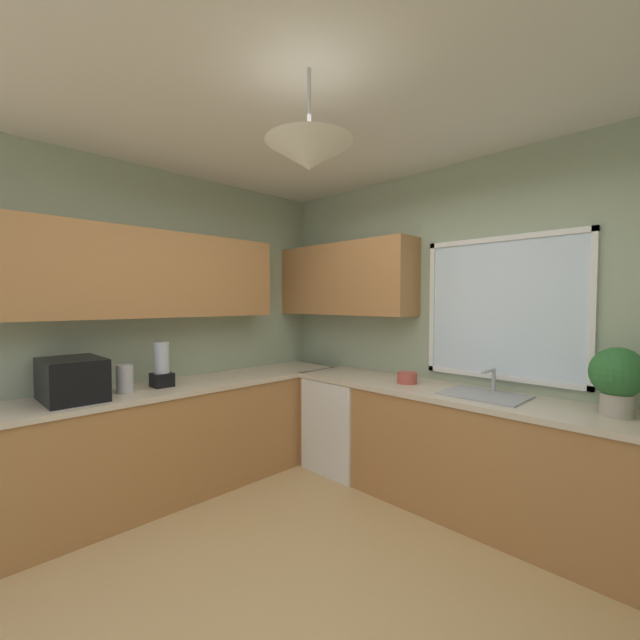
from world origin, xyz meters
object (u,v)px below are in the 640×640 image
(kettle, at_px, (125,379))
(sink_assembly, at_px, (485,394))
(bowl, at_px, (407,378))
(potted_plant, at_px, (618,377))
(microwave, at_px, (72,379))
(dishwasher, at_px, (346,423))
(blender_appliance, at_px, (162,367))

(kettle, height_order, sink_assembly, kettle)
(kettle, relative_size, bowl, 1.27)
(sink_assembly, xyz_separation_m, potted_plant, (0.77, 0.04, 0.23))
(bowl, bearing_deg, microwave, -121.49)
(bowl, bearing_deg, dishwasher, -177.36)
(potted_plant, bearing_deg, blender_appliance, -150.26)
(potted_plant, xyz_separation_m, bowl, (-1.42, -0.05, -0.19))
(potted_plant, bearing_deg, bowl, -177.98)
(dishwasher, height_order, kettle, kettle)
(potted_plant, relative_size, bowl, 2.49)
(microwave, distance_m, sink_assembly, 2.91)
(microwave, relative_size, kettle, 2.29)
(dishwasher, relative_size, potted_plant, 2.08)
(microwave, distance_m, bowl, 2.51)
(kettle, distance_m, blender_appliance, 0.30)
(bowl, height_order, blender_appliance, blender_appliance)
(microwave, height_order, potted_plant, potted_plant)
(potted_plant, bearing_deg, dishwasher, -177.79)
(potted_plant, xyz_separation_m, blender_appliance, (-2.73, -1.56, -0.08))
(potted_plant, distance_m, blender_appliance, 3.15)
(sink_assembly, distance_m, potted_plant, 0.80)
(dishwasher, distance_m, kettle, 1.97)
(microwave, distance_m, kettle, 0.34)
(kettle, distance_m, sink_assembly, 2.65)
(dishwasher, height_order, blender_appliance, blender_appliance)
(dishwasher, relative_size, microwave, 1.78)
(microwave, height_order, kettle, microwave)
(dishwasher, relative_size, blender_appliance, 2.37)
(kettle, bearing_deg, blender_appliance, 93.94)
(bowl, bearing_deg, blender_appliance, -130.96)
(dishwasher, height_order, bowl, bowl)
(sink_assembly, xyz_separation_m, blender_appliance, (-1.96, -1.52, 0.15))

